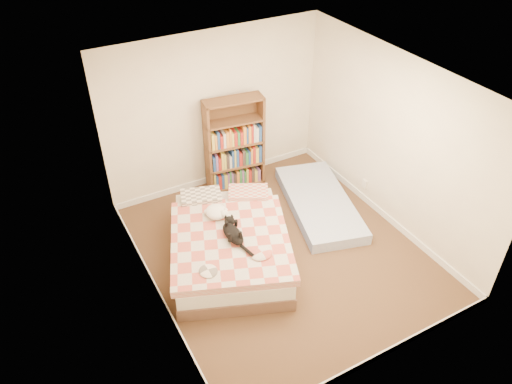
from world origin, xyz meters
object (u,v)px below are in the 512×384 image
floor_mattress (319,203)px  white_dog (217,212)px  bed (229,243)px  black_cat (232,232)px  bookshelf (234,154)px

floor_mattress → white_dog: size_ratio=5.31×
bed → white_dog: bearing=113.8°
bed → black_cat: 0.36m
white_dog → black_cat: bearing=-77.8°
black_cat → bed: bearing=98.8°
white_dog → bed: bearing=-74.6°
black_cat → white_dog: 0.46m
bed → black_cat: size_ratio=3.23×
bookshelf → white_dog: (-0.86, -1.21, 0.01)m
bookshelf → white_dog: bearing=-117.7°
bookshelf → white_dog: 1.49m
black_cat → white_dog: size_ratio=2.06×
floor_mattress → black_cat: size_ratio=2.58×
bed → floor_mattress: bed is taller
bookshelf → white_dog: size_ratio=4.15×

